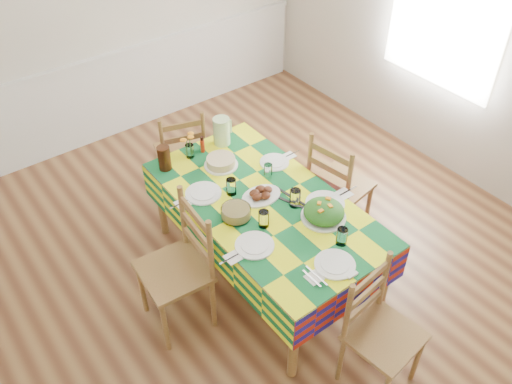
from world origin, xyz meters
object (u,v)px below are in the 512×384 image
Objects in this scene: green_pitcher at (222,131)px; chair_far at (182,154)px; chair_right at (337,187)px; dining_table at (265,210)px; tea_pitcher at (164,158)px; chair_left at (180,268)px; meat_platter at (261,194)px; chair_near at (379,332)px.

chair_far is at bearing 114.93° from green_pitcher.
green_pitcher is 0.23× the size of chair_right.
green_pitcher is (0.17, 0.80, 0.20)m from dining_table.
tea_pitcher is 0.92m from chair_left.
dining_table is 6.01× the size of meat_platter.
dining_table is 1.87× the size of chair_right.
chair_near is at bearing 138.03° from chair_right.
chair_left is at bearing -114.94° from tea_pitcher.
green_pitcher is 1.05m from chair_right.
meat_platter is 0.80m from chair_left.
chair_left is (-0.37, -0.79, -0.32)m from tea_pitcher.
green_pitcher is at bearing 77.94° from chair_near.
green_pitcher reaches higher than dining_table.
chair_right is (0.75, -0.01, -0.16)m from dining_table.
green_pitcher is at bearing 135.88° from chair_left.
chair_right is (0.75, 1.18, 0.02)m from chair_near.
tea_pitcher is (-0.55, -0.02, -0.02)m from green_pitcher.
tea_pitcher is 0.19× the size of chair_left.
chair_right reaches higher than chair_near.
dining_table is 1.80× the size of chair_left.
green_pitcher is 0.58m from chair_far.
green_pitcher reaches higher than tea_pitcher.
chair_near is 0.92× the size of chair_left.
chair_far is 1.40m from chair_left.
tea_pitcher is 0.21× the size of chair_near.
dining_table is at bearing -100.07° from meat_platter.
tea_pitcher is 1.42m from chair_right.
dining_table is at bearing -101.95° from green_pitcher.
meat_platter is 1.28m from chair_near.
tea_pitcher is 2.03m from chair_near.
green_pitcher is 1.26m from chair_left.
chair_near is 1.40m from chair_right.
chair_near reaches higher than meat_platter.
dining_table is 1.20m from chair_near.
tea_pitcher is at bearing 118.36° from meat_platter.
meat_platter is at bearing 75.55° from chair_right.
chair_left is (-0.73, -1.19, 0.05)m from chair_far.
meat_platter is 0.78m from chair_right.
chair_near is at bearing -95.02° from green_pitcher.
dining_table is at bearing 107.49° from chair_far.
chair_near is (0.37, -1.97, -0.36)m from tea_pitcher.
chair_left is at bearing -179.70° from dining_table.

